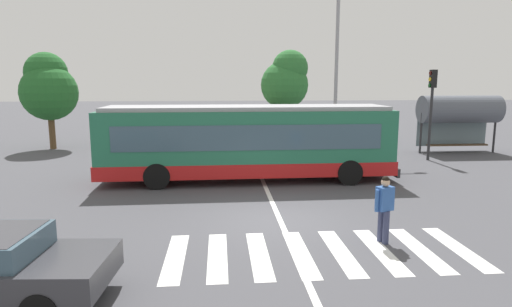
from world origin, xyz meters
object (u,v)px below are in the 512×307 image
(bus_stop_shelter, at_px, (460,110))
(background_tree_left, at_px, (48,87))
(parked_car_red, at_px, (192,132))
(parked_car_champagne, at_px, (235,132))
(traffic_light_far_corner, at_px, (432,100))
(parked_car_black, at_px, (276,131))
(twin_arm_street_lamp, at_px, (337,46))
(pedestrian_crossing_street, at_px, (384,205))
(background_tree_right, at_px, (286,80))
(city_transit_bus, at_px, (247,142))

(bus_stop_shelter, height_order, background_tree_left, background_tree_left)
(parked_car_red, relative_size, bus_stop_shelter, 1.03)
(parked_car_champagne, bearing_deg, background_tree_left, -172.98)
(parked_car_red, distance_m, bus_stop_shelter, 16.24)
(traffic_light_far_corner, bearing_deg, parked_car_black, 134.64)
(parked_car_red, height_order, traffic_light_far_corner, traffic_light_far_corner)
(twin_arm_street_lamp, distance_m, background_tree_left, 17.13)
(pedestrian_crossing_street, bearing_deg, parked_car_red, 107.67)
(pedestrian_crossing_street, xyz_separation_m, bus_stop_shelter, (9.44, 13.25, 1.45))
(background_tree_right, bearing_deg, pedestrian_crossing_street, -91.38)
(parked_car_champagne, bearing_deg, pedestrian_crossing_street, -80.39)
(pedestrian_crossing_street, height_order, parked_car_champagne, pedestrian_crossing_street)
(city_transit_bus, xyz_separation_m, parked_car_champagne, (-0.11, 10.91, -0.82))
(bus_stop_shelter, bearing_deg, traffic_light_far_corner, -142.14)
(city_transit_bus, relative_size, parked_car_red, 2.56)
(city_transit_bus, bearing_deg, traffic_light_far_corner, 21.84)
(parked_car_red, distance_m, parked_car_black, 5.54)
(bus_stop_shelter, bearing_deg, twin_arm_street_lamp, 169.35)
(twin_arm_street_lamp, bearing_deg, parked_car_black, 128.95)
(city_transit_bus, relative_size, twin_arm_street_lamp, 1.20)
(parked_car_red, xyz_separation_m, background_tree_right, (6.33, 0.89, 3.34))
(twin_arm_street_lamp, bearing_deg, traffic_light_far_corner, -40.33)
(city_transit_bus, height_order, traffic_light_far_corner, traffic_light_far_corner)
(parked_car_black, xyz_separation_m, twin_arm_street_lamp, (2.96, -3.66, 5.24))
(parked_car_red, xyz_separation_m, twin_arm_street_lamp, (8.49, -3.89, 5.24))
(traffic_light_far_corner, height_order, twin_arm_street_lamp, twin_arm_street_lamp)
(city_transit_bus, relative_size, traffic_light_far_corner, 2.57)
(parked_car_black, bearing_deg, background_tree_left, -174.19)
(parked_car_champagne, distance_m, twin_arm_street_lamp, 8.54)
(parked_car_black, height_order, twin_arm_street_lamp, twin_arm_street_lamp)
(city_transit_bus, distance_m, twin_arm_street_lamp, 10.19)
(pedestrian_crossing_street, distance_m, twin_arm_street_lamp, 15.60)
(parked_car_black, xyz_separation_m, bus_stop_shelter, (9.77, -4.94, 1.65))
(traffic_light_far_corner, bearing_deg, background_tree_left, 164.78)
(parked_car_champagne, bearing_deg, traffic_light_far_corner, -35.89)
(traffic_light_far_corner, relative_size, background_tree_right, 0.75)
(parked_car_red, relative_size, traffic_light_far_corner, 1.01)
(twin_arm_street_lamp, bearing_deg, parked_car_red, 155.40)
(parked_car_champagne, distance_m, background_tree_left, 11.59)
(pedestrian_crossing_street, xyz_separation_m, parked_car_champagne, (-3.07, 18.14, -0.20))
(parked_car_champagne, bearing_deg, parked_car_red, 174.43)
(parked_car_champagne, xyz_separation_m, background_tree_right, (3.54, 1.16, 3.34))
(parked_car_champagne, height_order, twin_arm_street_lamp, twin_arm_street_lamp)
(pedestrian_crossing_street, relative_size, parked_car_champagne, 0.38)
(parked_car_red, bearing_deg, pedestrian_crossing_street, -72.33)
(city_transit_bus, xyz_separation_m, background_tree_left, (-11.24, 9.54, 2.11))
(traffic_light_far_corner, height_order, background_tree_right, background_tree_right)
(background_tree_right, bearing_deg, background_tree_left, -170.20)
(parked_car_red, xyz_separation_m, background_tree_left, (-8.33, -1.64, 2.94))
(traffic_light_far_corner, bearing_deg, pedestrian_crossing_street, -121.02)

